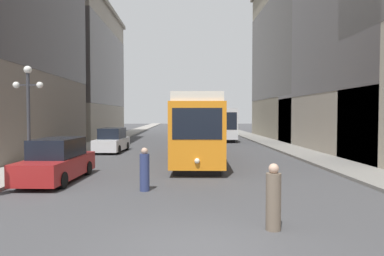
% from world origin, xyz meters
% --- Properties ---
extents(ground_plane, '(200.00, 200.00, 0.00)m').
position_xyz_m(ground_plane, '(0.00, 0.00, 0.00)').
color(ground_plane, '#424244').
extents(sidewalk_left, '(2.61, 120.00, 0.15)m').
position_xyz_m(sidewalk_left, '(-8.28, 40.00, 0.07)').
color(sidewalk_left, gray).
rests_on(sidewalk_left, ground).
extents(sidewalk_right, '(2.61, 120.00, 0.15)m').
position_xyz_m(sidewalk_right, '(8.28, 40.00, 0.07)').
color(sidewalk_right, gray).
rests_on(sidewalk_right, ground).
extents(streetcar, '(3.24, 13.53, 3.89)m').
position_xyz_m(streetcar, '(0.67, 14.73, 2.10)').
color(streetcar, black).
rests_on(streetcar, ground).
extents(transit_bus, '(2.79, 12.61, 3.45)m').
position_xyz_m(transit_bus, '(3.96, 33.18, 1.95)').
color(transit_bus, black).
rests_on(transit_bus, ground).
extents(parked_car_left_near, '(2.08, 4.64, 1.82)m').
position_xyz_m(parked_car_left_near, '(-5.67, 19.34, 0.84)').
color(parked_car_left_near, black).
rests_on(parked_car_left_near, ground).
extents(parked_car_left_mid, '(2.07, 4.98, 1.82)m').
position_xyz_m(parked_car_left_mid, '(-5.67, 7.78, 0.84)').
color(parked_car_left_mid, black).
rests_on(parked_car_left_mid, ground).
extents(pedestrian_crossing_near, '(0.37, 0.37, 1.65)m').
position_xyz_m(pedestrian_crossing_near, '(1.96, 1.15, 0.77)').
color(pedestrian_crossing_near, '#6B5B4C').
rests_on(pedestrian_crossing_near, ground).
extents(pedestrian_crossing_far, '(0.36, 0.36, 1.62)m').
position_xyz_m(pedestrian_crossing_far, '(-1.70, 5.66, 0.75)').
color(pedestrian_crossing_far, navy).
rests_on(pedestrian_crossing_far, ground).
extents(lamp_post_left_near, '(1.41, 0.36, 4.99)m').
position_xyz_m(lamp_post_left_near, '(-7.57, 9.41, 3.46)').
color(lamp_post_left_near, '#333338').
rests_on(lamp_post_left_near, sidewalk_left).
extents(building_left_midblock, '(14.77, 20.39, 16.60)m').
position_xyz_m(building_left_midblock, '(-16.67, 38.09, 8.52)').
color(building_left_midblock, '#A89E8E').
rests_on(building_left_midblock, ground).
extents(building_right_midblock, '(15.40, 18.82, 19.26)m').
position_xyz_m(building_right_midblock, '(16.98, 33.43, 9.90)').
color(building_right_midblock, gray).
rests_on(building_right_midblock, ground).
extents(building_right_far, '(11.69, 19.20, 18.04)m').
position_xyz_m(building_right_far, '(15.13, 19.37, 9.27)').
color(building_right_far, '#A89E8E').
rests_on(building_right_far, ground).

